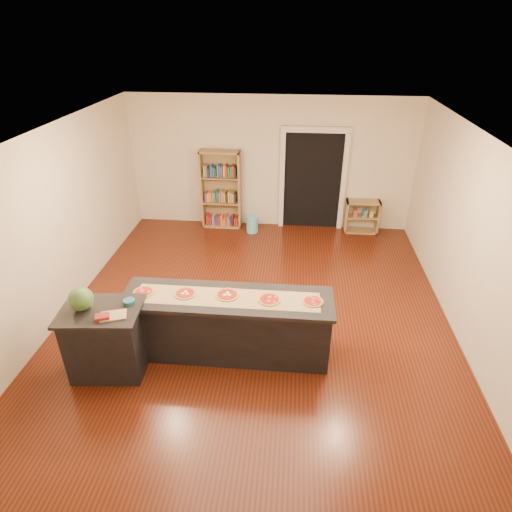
# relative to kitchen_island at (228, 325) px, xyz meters

# --- Properties ---
(room) EXTENTS (6.00, 7.00, 2.80)m
(room) POSITION_rel_kitchen_island_xyz_m (0.29, 0.79, 0.94)
(room) COLOR beige
(room) RESTS_ON ground
(doorway) EXTENTS (1.40, 0.09, 2.21)m
(doorway) POSITION_rel_kitchen_island_xyz_m (1.19, 4.25, 0.74)
(doorway) COLOR black
(doorway) RESTS_ON room
(kitchen_island) EXTENTS (2.79, 0.76, 0.92)m
(kitchen_island) POSITION_rel_kitchen_island_xyz_m (0.00, 0.00, 0.00)
(kitchen_island) COLOR black
(kitchen_island) RESTS_ON ground
(side_counter) EXTENTS (0.98, 0.72, 0.97)m
(side_counter) POSITION_rel_kitchen_island_xyz_m (-1.50, -0.49, 0.03)
(side_counter) COLOR black
(side_counter) RESTS_ON ground
(bookshelf) EXTENTS (0.85, 0.30, 1.71)m
(bookshelf) POSITION_rel_kitchen_island_xyz_m (-0.77, 4.09, 0.39)
(bookshelf) COLOR #A1804E
(bookshelf) RESTS_ON ground
(low_shelf) EXTENTS (0.72, 0.31, 0.72)m
(low_shelf) POSITION_rel_kitchen_island_xyz_m (2.29, 4.09, -0.11)
(low_shelf) COLOR #A1804E
(low_shelf) RESTS_ON ground
(waste_bin) EXTENTS (0.25, 0.25, 0.37)m
(waste_bin) POSITION_rel_kitchen_island_xyz_m (-0.07, 3.85, -0.28)
(waste_bin) COLOR #6AC5ED
(waste_bin) RESTS_ON ground
(kraft_paper) EXTENTS (2.42, 0.44, 0.00)m
(kraft_paper) POSITION_rel_kitchen_island_xyz_m (0.00, -0.02, 0.46)
(kraft_paper) COLOR tan
(kraft_paper) RESTS_ON kitchen_island
(watermelon) EXTENTS (0.30, 0.30, 0.30)m
(watermelon) POSITION_rel_kitchen_island_xyz_m (-1.71, -0.50, 0.66)
(watermelon) COLOR #144214
(watermelon) RESTS_ON side_counter
(cutting_board) EXTENTS (0.35, 0.29, 0.02)m
(cutting_board) POSITION_rel_kitchen_island_xyz_m (-1.28, -0.61, 0.52)
(cutting_board) COLOR tan
(cutting_board) RESTS_ON side_counter
(package_red) EXTENTS (0.19, 0.17, 0.06)m
(package_red) POSITION_rel_kitchen_island_xyz_m (-1.39, -0.67, 0.54)
(package_red) COLOR maroon
(package_red) RESTS_ON side_counter
(package_teal) EXTENTS (0.15, 0.15, 0.05)m
(package_teal) POSITION_rel_kitchen_island_xyz_m (-1.18, -0.33, 0.54)
(package_teal) COLOR #195966
(package_teal) RESTS_ON side_counter
(pizza_a) EXTENTS (0.26, 0.26, 0.02)m
(pizza_a) POSITION_rel_kitchen_island_xyz_m (-1.11, -0.01, 0.47)
(pizza_a) COLOR #B68946
(pizza_a) RESTS_ON kitchen_island
(pizza_b) EXTENTS (0.28, 0.28, 0.02)m
(pizza_b) POSITION_rel_kitchen_island_xyz_m (-0.56, 0.01, 0.47)
(pizza_b) COLOR #B68946
(pizza_b) RESTS_ON kitchen_island
(pizza_c) EXTENTS (0.31, 0.31, 0.02)m
(pizza_c) POSITION_rel_kitchen_island_xyz_m (-0.00, 0.04, 0.47)
(pizza_c) COLOR #B68946
(pizza_c) RESTS_ON kitchen_island
(pizza_d) EXTENTS (0.30, 0.30, 0.02)m
(pizza_d) POSITION_rel_kitchen_island_xyz_m (0.56, -0.02, 0.47)
(pizza_d) COLOR #B68946
(pizza_d) RESTS_ON kitchen_island
(pizza_e) EXTENTS (0.28, 0.28, 0.02)m
(pizza_e) POSITION_rel_kitchen_island_xyz_m (1.12, -0.01, 0.47)
(pizza_e) COLOR #B68946
(pizza_e) RESTS_ON kitchen_island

